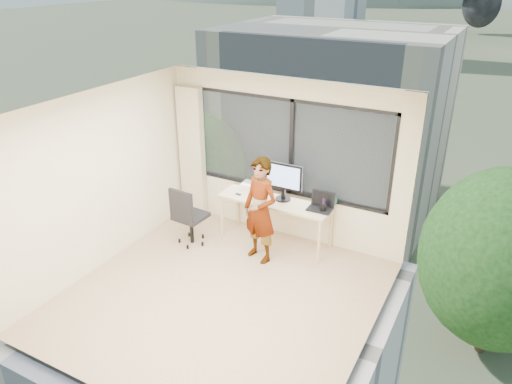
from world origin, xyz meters
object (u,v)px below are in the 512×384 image
Objects in this scene: chair at (191,214)px; laptop at (320,203)px; monitor at (283,181)px; person at (260,210)px; game_console at (251,185)px; handbag at (329,199)px; desk at (275,220)px.

chair is 2.62× the size of laptop.
chair is at bearing -150.25° from monitor.
person is 5.26× the size of game_console.
monitor is 1.98× the size of game_console.
person reaches higher than monitor.
monitor is 0.73m from game_console.
game_console is at bearing 169.00° from laptop.
chair is 2.18m from handbag.
chair is 0.62× the size of person.
monitor is at bearing 34.16° from chair.
game_console is at bearing -178.79° from handbag.
person reaches higher than laptop.
desk is 4.63× the size of laptop.
monitor is at bearing 99.94° from person.
laptop is at bearing -0.71° from desk.
desk is 1.10× the size of person.
desk is at bearing -164.35° from handbag.
laptop is (0.72, 0.56, 0.05)m from person.
game_console is 1.14× the size of handbag.
laptop is at bearing -103.71° from handbag.
handbag is (1.96, 0.88, 0.35)m from chair.
handbag is at bearing -4.15° from game_console.
game_console is at bearing 143.56° from person.
desk is 0.72m from person.
person is 5.99× the size of handbag.
desk is 1.77× the size of chair.
handbag is at bearing 73.12° from laptop.
chair is (-1.16, -0.68, 0.13)m from desk.
game_console is at bearing 166.02° from monitor.
handbag is at bearing 13.83° from desk.
person is 4.21× the size of laptop.
desk is at bearing -24.42° from game_console.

